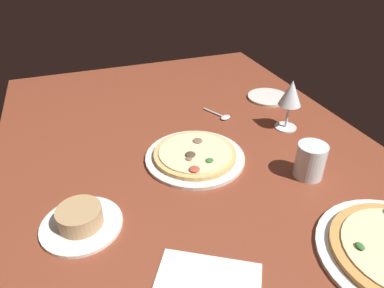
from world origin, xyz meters
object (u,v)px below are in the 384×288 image
Objects in this scene: pizza_main at (195,155)px; ramekin_on_saucer at (81,220)px; spoon at (222,116)px; side_plate at (268,97)px; water_glass at (310,162)px; paper_menu at (207,287)px; wine_glass_far at (291,95)px.

ramekin_on_saucer is at bearing 115.70° from pizza_main.
ramekin_on_saucer is 1.61× the size of spoon.
water_glass is at bearing 161.99° from side_plate.
water_glass is at bearing -28.60° from paper_menu.
ramekin_on_saucer is 58.30cm from water_glass.
ramekin_on_saucer is 1.16× the size of side_plate.
ramekin_on_saucer reaches higher than pizza_main.
side_plate is at bearing -70.94° from spoon.
wine_glass_far is at bearing -71.75° from ramekin_on_saucer.
water_glass reaches higher than side_plate.
ramekin_on_saucer reaches higher than side_plate.
water_glass is 0.61× the size of side_plate.
side_plate is at bearing -6.82° from paper_menu.
water_glass is at bearing -124.13° from pizza_main.
pizza_main is 36.26cm from wine_glass_far.
wine_glass_far is 25.34cm from side_plate.
wine_glass_far reaches higher than pizza_main.
pizza_main is 31.02cm from water_glass.
spoon is (35.99, -50.18, -1.48)cm from ramekin_on_saucer.
spoon is at bearing 49.97° from wine_glass_far.
water_glass is 43.96cm from paper_menu.
side_plate is (43.88, -73.01, -1.48)cm from ramekin_on_saucer.
paper_menu is at bearing 120.37° from water_glass.
wine_glass_far is 66.12cm from paper_menu.
wine_glass_far is at bearing -19.96° from water_glass.
spoon is at bearing 4.58° from paper_menu.
water_glass reaches higher than spoon.
ramekin_on_saucer reaches higher than paper_menu.
paper_menu is at bearing 142.14° from side_plate.
side_plate is 0.79× the size of paper_menu.
pizza_main is at bearing 139.19° from spoon.
water_glass is 0.48× the size of paper_menu.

